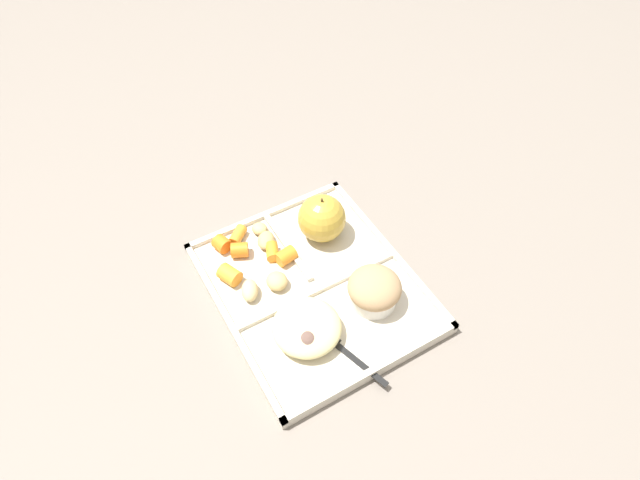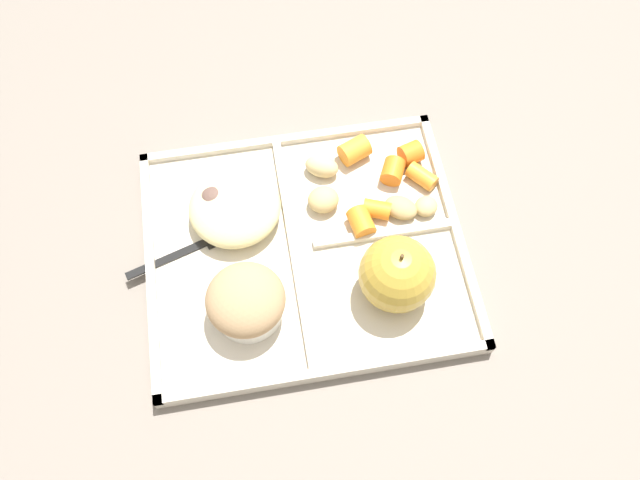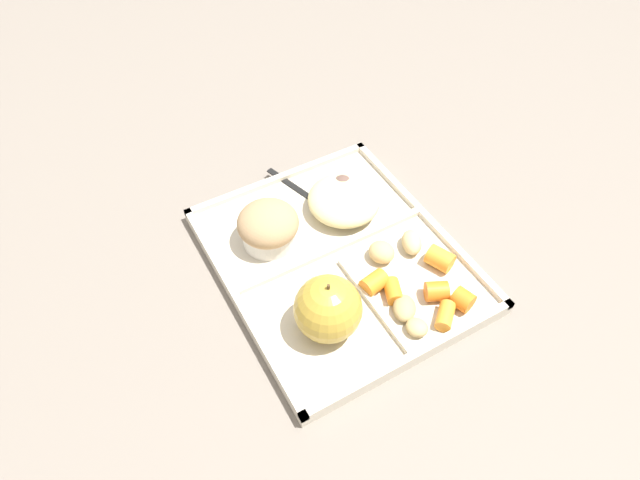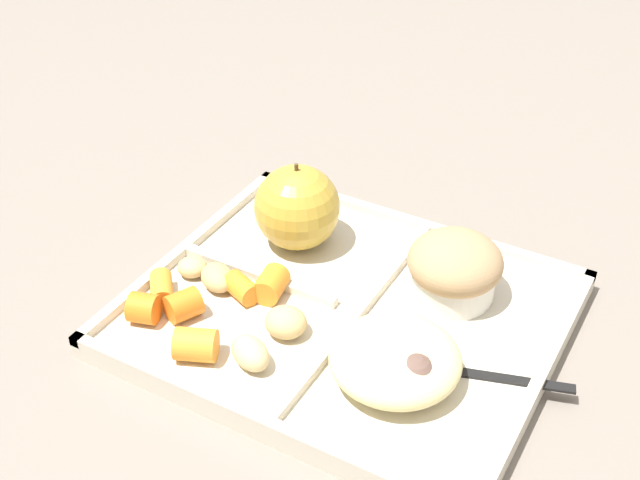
# 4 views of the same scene
# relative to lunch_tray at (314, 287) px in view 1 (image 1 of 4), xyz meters

# --- Properties ---
(ground) EXTENTS (6.00, 6.00, 0.00)m
(ground) POSITION_rel_lunch_tray_xyz_m (0.00, 0.00, -0.01)
(ground) COLOR slate
(lunch_tray) EXTENTS (0.34, 0.29, 0.02)m
(lunch_tray) POSITION_rel_lunch_tray_xyz_m (0.00, 0.00, 0.00)
(lunch_tray) COLOR beige
(lunch_tray) RESTS_ON ground
(green_apple) EXTENTS (0.08, 0.08, 0.08)m
(green_apple) POSITION_rel_lunch_tray_xyz_m (-0.08, 0.06, 0.04)
(green_apple) COLOR #B79333
(green_apple) RESTS_ON lunch_tray
(bran_muffin) EXTENTS (0.08, 0.08, 0.06)m
(bran_muffin) POSITION_rel_lunch_tray_xyz_m (0.07, 0.06, 0.03)
(bran_muffin) COLOR silver
(bran_muffin) RESTS_ON lunch_tray
(carrot_slice_tilted) EXTENTS (0.03, 0.03, 0.02)m
(carrot_slice_tilted) POSITION_rel_lunch_tray_xyz_m (-0.11, -0.07, 0.02)
(carrot_slice_tilted) COLOR orange
(carrot_slice_tilted) RESTS_ON lunch_tray
(carrot_slice_diagonal) EXTENTS (0.04, 0.04, 0.02)m
(carrot_slice_diagonal) POSITION_rel_lunch_tray_xyz_m (-0.14, -0.06, 0.01)
(carrot_slice_diagonal) COLOR orange
(carrot_slice_diagonal) RESTS_ON lunch_tray
(carrot_slice_near_corner) EXTENTS (0.03, 0.03, 0.03)m
(carrot_slice_near_corner) POSITION_rel_lunch_tray_xyz_m (-0.14, -0.09, 0.02)
(carrot_slice_near_corner) COLOR orange
(carrot_slice_near_corner) RESTS_ON lunch_tray
(carrot_slice_back) EXTENTS (0.04, 0.04, 0.03)m
(carrot_slice_back) POSITION_rel_lunch_tray_xyz_m (-0.07, -0.11, 0.02)
(carrot_slice_back) COLOR orange
(carrot_slice_back) RESTS_ON lunch_tray
(carrot_slice_center) EXTENTS (0.03, 0.03, 0.02)m
(carrot_slice_center) POSITION_rel_lunch_tray_xyz_m (-0.06, -0.01, 0.02)
(carrot_slice_center) COLOR orange
(carrot_slice_center) RESTS_ON lunch_tray
(carrot_slice_small) EXTENTS (0.04, 0.03, 0.02)m
(carrot_slice_small) POSITION_rel_lunch_tray_xyz_m (-0.08, -0.03, 0.02)
(carrot_slice_small) COLOR orange
(carrot_slice_small) RESTS_ON lunch_tray
(potato_chunk_browned) EXTENTS (0.04, 0.04, 0.02)m
(potato_chunk_browned) POSITION_rel_lunch_tray_xyz_m (-0.03, -0.05, 0.02)
(potato_chunk_browned) COLOR tan
(potato_chunk_browned) RESTS_ON lunch_tray
(potato_chunk_large) EXTENTS (0.04, 0.04, 0.02)m
(potato_chunk_large) POSITION_rel_lunch_tray_xyz_m (-0.14, -0.02, 0.01)
(potato_chunk_large) COLOR tan
(potato_chunk_large) RESTS_ON lunch_tray
(potato_chunk_golden) EXTENTS (0.05, 0.04, 0.02)m
(potato_chunk_golden) POSITION_rel_lunch_tray_xyz_m (-0.03, -0.09, 0.02)
(potato_chunk_golden) COLOR tan
(potato_chunk_golden) RESTS_ON lunch_tray
(potato_chunk_small) EXTENTS (0.05, 0.04, 0.02)m
(potato_chunk_small) POSITION_rel_lunch_tray_xyz_m (-0.11, -0.03, 0.01)
(potato_chunk_small) COLOR tan
(potato_chunk_small) RESTS_ON lunch_tray
(egg_noodle_pile) EXTENTS (0.10, 0.10, 0.04)m
(egg_noodle_pile) POSITION_rel_lunch_tray_xyz_m (0.07, -0.05, 0.02)
(egg_noodle_pile) COLOR beige
(egg_noodle_pile) RESTS_ON lunch_tray
(meatball_front) EXTENTS (0.03, 0.03, 0.03)m
(meatball_front) POSITION_rel_lunch_tray_xyz_m (0.07, -0.05, 0.02)
(meatball_front) COLOR brown
(meatball_front) RESTS_ON lunch_tray
(meatball_center) EXTENTS (0.04, 0.04, 0.04)m
(meatball_center) POSITION_rel_lunch_tray_xyz_m (0.09, -0.06, 0.02)
(meatball_center) COLOR brown
(meatball_center) RESTS_ON lunch_tray
(plastic_fork) EXTENTS (0.15, 0.06, 0.00)m
(plastic_fork) POSITION_rel_lunch_tray_xyz_m (0.11, -0.02, 0.01)
(plastic_fork) COLOR black
(plastic_fork) RESTS_ON lunch_tray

